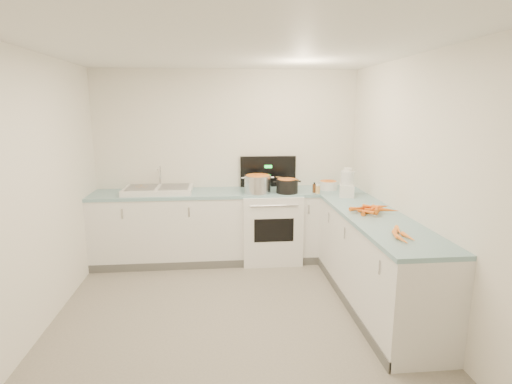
{
  "coord_description": "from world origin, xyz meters",
  "views": [
    {
      "loc": [
        -0.13,
        -3.4,
        2.01
      ],
      "look_at": [
        0.3,
        1.1,
        1.05
      ],
      "focal_mm": 28.0,
      "sensor_mm": 36.0,
      "label": 1
    }
  ],
  "objects": [
    {
      "name": "floor",
      "position": [
        0.0,
        0.0,
        0.0
      ],
      "size": [
        3.5,
        4.0,
        0.0
      ],
      "primitive_type": null,
      "color": "gray",
      "rests_on": "ground"
    },
    {
      "name": "wall_left",
      "position": [
        -1.75,
        0.0,
        1.25
      ],
      "size": [
        0.0,
        4.0,
        2.5
      ],
      "primitive_type": null,
      "rotation": [
        1.57,
        0.0,
        1.57
      ],
      "color": "white",
      "rests_on": "ground"
    },
    {
      "name": "ceiling",
      "position": [
        0.0,
        0.0,
        2.5
      ],
      "size": [
        3.5,
        4.0,
        0.0
      ],
      "primitive_type": null,
      "rotation": [
        3.14,
        0.0,
        0.0
      ],
      "color": "white",
      "rests_on": "ground"
    },
    {
      "name": "stove",
      "position": [
        0.55,
        1.69,
        0.47
      ],
      "size": [
        0.76,
        0.65,
        1.36
      ],
      "color": "white",
      "rests_on": "ground"
    },
    {
      "name": "peelings",
      "position": [
        -1.12,
        1.73,
        1.02
      ],
      "size": [
        0.15,
        0.2,
        0.01
      ],
      "color": "tan",
      "rests_on": "sink"
    },
    {
      "name": "steel_pot",
      "position": [
        0.37,
        1.56,
        1.04
      ],
      "size": [
        0.44,
        0.44,
        0.25
      ],
      "primitive_type": "cylinder",
      "rotation": [
        0.0,
        0.0,
        -0.41
      ],
      "color": "silver",
      "rests_on": "stove"
    },
    {
      "name": "counter_back",
      "position": [
        0.0,
        1.7,
        0.47
      ],
      "size": [
        3.5,
        0.62,
        0.94
      ],
      "color": "white",
      "rests_on": "ground"
    },
    {
      "name": "spice_jar",
      "position": [
        1.12,
        1.46,
        0.99
      ],
      "size": [
        0.06,
        0.06,
        0.1
      ],
      "primitive_type": "cylinder",
      "color": "#E5B266",
      "rests_on": "counter_back"
    },
    {
      "name": "counter_right",
      "position": [
        1.45,
        0.3,
        0.47
      ],
      "size": [
        0.62,
        2.2,
        0.94
      ],
      "color": "white",
      "rests_on": "ground"
    },
    {
      "name": "wall_back",
      "position": [
        0.0,
        2.0,
        1.25
      ],
      "size": [
        3.5,
        0.0,
        2.5
      ],
      "primitive_type": null,
      "rotation": [
        1.57,
        0.0,
        0.0
      ],
      "color": "white",
      "rests_on": "ground"
    },
    {
      "name": "wall_front",
      "position": [
        0.0,
        -2.0,
        1.25
      ],
      "size": [
        3.5,
        0.0,
        2.5
      ],
      "primitive_type": null,
      "rotation": [
        -1.57,
        0.0,
        0.0
      ],
      "color": "white",
      "rests_on": "ground"
    },
    {
      "name": "wall_right",
      "position": [
        1.75,
        0.0,
        1.25
      ],
      "size": [
        0.0,
        4.0,
        2.5
      ],
      "primitive_type": null,
      "rotation": [
        1.57,
        0.0,
        -1.57
      ],
      "color": "white",
      "rests_on": "ground"
    },
    {
      "name": "wooden_spoon",
      "position": [
        0.74,
        1.53,
        1.13
      ],
      "size": [
        0.26,
        0.27,
        0.02
      ],
      "primitive_type": "cylinder",
      "rotation": [
        1.57,
        0.0,
        0.76
      ],
      "color": "#AD7A47",
      "rests_on": "black_pot"
    },
    {
      "name": "black_pot",
      "position": [
        0.74,
        1.53,
        1.02
      ],
      "size": [
        0.34,
        0.34,
        0.2
      ],
      "primitive_type": "cylinder",
      "rotation": [
        0.0,
        0.0,
        -0.26
      ],
      "color": "black",
      "rests_on": "stove"
    },
    {
      "name": "food_processor",
      "position": [
        1.43,
        1.24,
        1.09
      ],
      "size": [
        0.23,
        0.25,
        0.35
      ],
      "color": "white",
      "rests_on": "counter_right"
    },
    {
      "name": "sink",
      "position": [
        -0.9,
        1.7,
        0.98
      ],
      "size": [
        0.86,
        0.52,
        0.31
      ],
      "color": "white",
      "rests_on": "counter_back"
    },
    {
      "name": "mixing_bowl",
      "position": [
        1.32,
        1.69,
        1.0
      ],
      "size": [
        0.31,
        0.31,
        0.11
      ],
      "primitive_type": "cylinder",
      "rotation": [
        0.0,
        0.0,
        -0.31
      ],
      "color": "white",
      "rests_on": "counter_back"
    },
    {
      "name": "extract_bottle",
      "position": [
        1.09,
        1.51,
        0.99
      ],
      "size": [
        0.04,
        0.04,
        0.11
      ],
      "primitive_type": "cylinder",
      "color": "#593319",
      "rests_on": "counter_back"
    },
    {
      "name": "peeled_carrots",
      "position": [
        1.38,
        -0.32,
        0.96
      ],
      "size": [
        0.18,
        0.43,
        0.04
      ],
      "color": "orange",
      "rests_on": "counter_right"
    },
    {
      "name": "carrot_pile",
      "position": [
        1.44,
        0.49,
        0.97
      ],
      "size": [
        0.49,
        0.39,
        0.08
      ],
      "color": "orange",
      "rests_on": "counter_right"
    }
  ]
}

